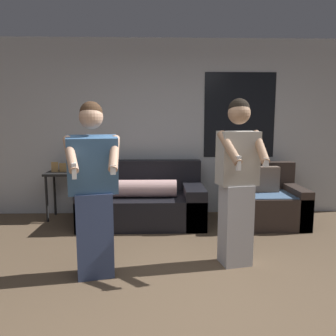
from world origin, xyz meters
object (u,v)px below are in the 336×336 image
Objects in this scene: couch at (143,202)px; person_right at (237,181)px; person_left at (94,191)px; armchair at (265,202)px; side_table at (64,179)px.

couch is 1.85m from person_right.
person_right reaches higher than person_left.
side_table reaches higher than armchair.
side_table is 2.78m from person_right.
person_right reaches higher than side_table.
person_left is at bearing -102.34° from couch.
side_table is at bearing 142.71° from person_right.
couch is 1.76m from armchair.
person_left is (-2.13, -1.58, 0.52)m from armchair.
side_table is at bearing 168.95° from couch.
couch reaches higher than side_table.
armchair is (1.76, -0.09, 0.00)m from couch.
person_right is (1.02, -1.45, 0.56)m from couch.
couch is 2.02× the size of side_table.
armchair is 1.64m from person_right.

